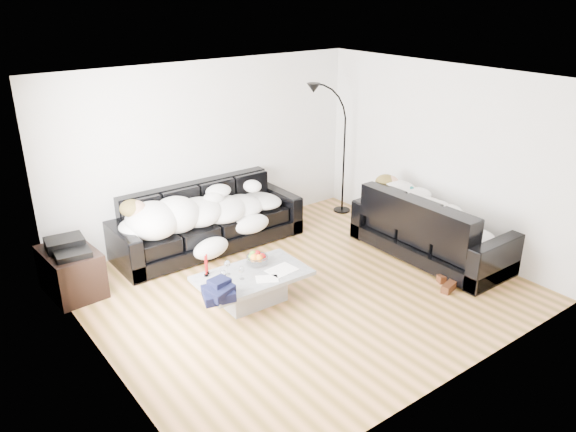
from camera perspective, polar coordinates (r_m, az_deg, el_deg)
ground at (r=7.15m, az=1.46°, el=-7.42°), size 5.00×5.00×0.00m
wall_back at (r=8.39m, az=-8.08°, el=6.59°), size 5.00×0.02×2.60m
wall_left at (r=5.52m, az=-19.26°, el=-3.06°), size 0.02×4.50×2.60m
wall_right at (r=8.32m, az=15.27°, el=5.87°), size 0.02×4.50×2.60m
ceiling at (r=6.28m, az=1.69°, el=13.64°), size 5.00×5.00×0.00m
sofa_back at (r=8.16m, az=-8.12°, el=-0.20°), size 2.75×0.95×0.90m
sofa_right at (r=8.06m, az=14.39°, el=-0.95°), size 0.96×2.25×0.91m
sleeper_back at (r=8.04m, az=-8.02°, el=1.03°), size 2.33×0.80×0.47m
sleeper_right at (r=7.99m, az=14.52°, el=0.37°), size 0.81×1.93×0.47m
teal_cushion at (r=8.34m, az=10.63°, el=2.13°), size 0.42×0.38×0.20m
coffee_table at (r=6.79m, az=-3.60°, el=-7.32°), size 1.34×0.80×0.39m
fruit_bowl at (r=6.89m, az=-3.16°, el=-4.25°), size 0.33×0.33×0.16m
wine_glass_a at (r=6.67m, az=-6.17°, el=-5.25°), size 0.09×0.09×0.18m
wine_glass_b at (r=6.49m, az=-6.57°, el=-6.17°), size 0.09×0.09×0.17m
wine_glass_c at (r=6.56m, az=-4.73°, el=-5.76°), size 0.09×0.09×0.16m
candle_left at (r=6.64m, az=-8.36°, el=-5.07°), size 0.05×0.05×0.26m
candle_right at (r=6.70m, az=-8.24°, el=-4.86°), size 0.05×0.05×0.25m
newspaper_a at (r=6.76m, az=-0.64°, el=-5.49°), size 0.37×0.30×0.01m
newspaper_b at (r=6.57m, az=-2.16°, el=-6.39°), size 0.32×0.29×0.01m
navy_jacket at (r=6.19m, az=-6.80°, el=-6.76°), size 0.39×0.33×0.18m
shoes at (r=7.47m, az=16.04°, el=-6.48°), size 0.50×0.37×0.11m
av_cabinet at (r=7.44m, az=-21.14°, el=-5.30°), size 0.63×0.87×0.58m
stereo at (r=7.29m, az=-21.52°, el=-2.84°), size 0.47×0.38×0.13m
floor_lamp at (r=9.27m, az=5.70°, el=6.13°), size 0.75×0.41×1.95m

